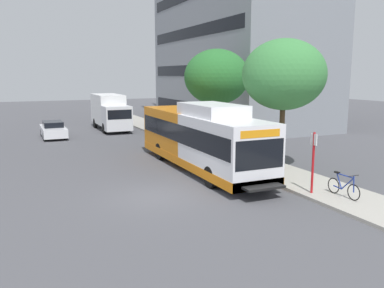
{
  "coord_description": "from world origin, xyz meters",
  "views": [
    {
      "loc": [
        -5.41,
        -15.54,
        5.1
      ],
      "look_at": [
        2.9,
        2.88,
        1.6
      ],
      "focal_mm": 37.62,
      "sensor_mm": 36.0,
      "label": 1
    }
  ],
  "objects_px": {
    "parked_car_far_lane": "(53,130)",
    "bus_stop_sign_pole": "(313,158)",
    "street_tree_mid_block": "(217,77)",
    "street_tree_near_stop": "(284,75)",
    "box_truck_background": "(110,111)",
    "transit_bus": "(200,138)",
    "bicycle_parked": "(344,187)"
  },
  "relations": [
    {
      "from": "street_tree_near_stop",
      "to": "bicycle_parked",
      "type": "bearing_deg",
      "value": -99.47
    },
    {
      "from": "parked_car_far_lane",
      "to": "box_truck_background",
      "type": "distance_m",
      "value": 6.11
    },
    {
      "from": "parked_car_far_lane",
      "to": "bus_stop_sign_pole",
      "type": "bearing_deg",
      "value": -68.66
    },
    {
      "from": "bus_stop_sign_pole",
      "to": "street_tree_near_stop",
      "type": "xyz_separation_m",
      "value": [
        1.72,
        4.49,
        3.43
      ]
    },
    {
      "from": "street_tree_mid_block",
      "to": "street_tree_near_stop",
      "type": "bearing_deg",
      "value": -92.76
    },
    {
      "from": "street_tree_near_stop",
      "to": "parked_car_far_lane",
      "type": "height_order",
      "value": "street_tree_near_stop"
    },
    {
      "from": "bus_stop_sign_pole",
      "to": "street_tree_near_stop",
      "type": "relative_size",
      "value": 0.38
    },
    {
      "from": "street_tree_mid_block",
      "to": "parked_car_far_lane",
      "type": "relative_size",
      "value": 1.5
    },
    {
      "from": "bicycle_parked",
      "to": "street_tree_near_stop",
      "type": "bearing_deg",
      "value": 80.53
    },
    {
      "from": "street_tree_mid_block",
      "to": "parked_car_far_lane",
      "type": "bearing_deg",
      "value": 140.59
    },
    {
      "from": "bus_stop_sign_pole",
      "to": "bicycle_parked",
      "type": "distance_m",
      "value": 1.67
    },
    {
      "from": "transit_bus",
      "to": "bus_stop_sign_pole",
      "type": "height_order",
      "value": "transit_bus"
    },
    {
      "from": "bus_stop_sign_pole",
      "to": "street_tree_near_stop",
      "type": "distance_m",
      "value": 5.91
    },
    {
      "from": "bus_stop_sign_pole",
      "to": "box_truck_background",
      "type": "bearing_deg",
      "value": 97.13
    },
    {
      "from": "transit_bus",
      "to": "street_tree_near_stop",
      "type": "height_order",
      "value": "street_tree_near_stop"
    },
    {
      "from": "bicycle_parked",
      "to": "street_tree_mid_block",
      "type": "relative_size",
      "value": 0.26
    },
    {
      "from": "street_tree_mid_block",
      "to": "parked_car_far_lane",
      "type": "height_order",
      "value": "street_tree_mid_block"
    },
    {
      "from": "bus_stop_sign_pole",
      "to": "bicycle_parked",
      "type": "bearing_deg",
      "value": -50.0
    },
    {
      "from": "bus_stop_sign_pole",
      "to": "parked_car_far_lane",
      "type": "relative_size",
      "value": 0.58
    },
    {
      "from": "transit_bus",
      "to": "bicycle_parked",
      "type": "relative_size",
      "value": 6.96
    },
    {
      "from": "bus_stop_sign_pole",
      "to": "parked_car_far_lane",
      "type": "height_order",
      "value": "bus_stop_sign_pole"
    },
    {
      "from": "bicycle_parked",
      "to": "box_truck_background",
      "type": "xyz_separation_m",
      "value": [
        -3.84,
        25.14,
        1.18
      ]
    },
    {
      "from": "bus_stop_sign_pole",
      "to": "bicycle_parked",
      "type": "relative_size",
      "value": 1.48
    },
    {
      "from": "bicycle_parked",
      "to": "street_tree_mid_block",
      "type": "height_order",
      "value": "street_tree_mid_block"
    },
    {
      "from": "transit_bus",
      "to": "bicycle_parked",
      "type": "distance_m",
      "value": 8.05
    },
    {
      "from": "box_truck_background",
      "to": "bicycle_parked",
      "type": "bearing_deg",
      "value": -81.32
    },
    {
      "from": "street_tree_near_stop",
      "to": "street_tree_mid_block",
      "type": "bearing_deg",
      "value": 87.24
    },
    {
      "from": "street_tree_near_stop",
      "to": "parked_car_far_lane",
      "type": "relative_size",
      "value": 1.51
    },
    {
      "from": "transit_bus",
      "to": "street_tree_near_stop",
      "type": "distance_m",
      "value": 5.52
    },
    {
      "from": "street_tree_mid_block",
      "to": "box_truck_background",
      "type": "relative_size",
      "value": 0.96
    },
    {
      "from": "street_tree_near_stop",
      "to": "street_tree_mid_block",
      "type": "height_order",
      "value": "street_tree_near_stop"
    },
    {
      "from": "street_tree_near_stop",
      "to": "street_tree_mid_block",
      "type": "xyz_separation_m",
      "value": [
        0.4,
        8.31,
        -0.16
      ]
    }
  ]
}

